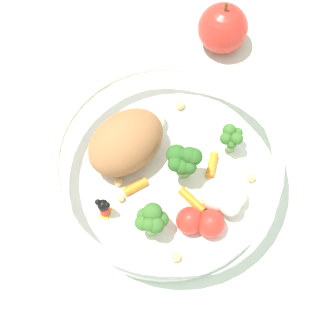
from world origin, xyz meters
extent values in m
plane|color=silver|center=(0.00, 0.00, 0.00)|extent=(2.40, 2.40, 0.00)
cylinder|color=white|center=(0.01, 0.00, 0.01)|extent=(0.24, 0.24, 0.01)
torus|color=white|center=(0.01, 0.00, 0.06)|extent=(0.25, 0.25, 0.01)
ellipsoid|color=#9E663D|center=(-0.01, -0.05, 0.04)|extent=(0.12, 0.11, 0.06)
cylinder|color=#7FAD5B|center=(0.07, 0.00, 0.02)|extent=(0.02, 0.02, 0.02)
sphere|color=#386B28|center=(0.08, 0.00, 0.05)|extent=(0.02, 0.02, 0.02)
sphere|color=#386B28|center=(0.08, 0.01, 0.05)|extent=(0.02, 0.02, 0.02)
sphere|color=#386B28|center=(0.07, 0.01, 0.04)|extent=(0.02, 0.02, 0.02)
sphere|color=#386B28|center=(0.07, 0.00, 0.05)|extent=(0.02, 0.02, 0.02)
sphere|color=#386B28|center=(0.07, 0.00, 0.04)|extent=(0.02, 0.02, 0.02)
sphere|color=#386B28|center=(0.07, -0.01, 0.04)|extent=(0.02, 0.02, 0.02)
sphere|color=#386B28|center=(0.08, -0.01, 0.04)|extent=(0.02, 0.02, 0.02)
cylinder|color=#7FAD5B|center=(-0.04, 0.06, 0.02)|extent=(0.01, 0.01, 0.02)
sphere|color=#386B28|center=(-0.04, 0.06, 0.04)|extent=(0.01, 0.01, 0.01)
sphere|color=#386B28|center=(-0.04, 0.07, 0.04)|extent=(0.01, 0.01, 0.01)
sphere|color=#386B28|center=(-0.05, 0.07, 0.04)|extent=(0.01, 0.01, 0.01)
sphere|color=#386B28|center=(-0.05, 0.06, 0.04)|extent=(0.02, 0.02, 0.02)
sphere|color=#386B28|center=(-0.04, 0.06, 0.04)|extent=(0.01, 0.01, 0.01)
cylinder|color=#7FAD5B|center=(0.00, 0.02, 0.03)|extent=(0.02, 0.02, 0.03)
sphere|color=#2D6023|center=(0.01, 0.02, 0.05)|extent=(0.02, 0.02, 0.02)
sphere|color=#2D6023|center=(0.01, 0.03, 0.05)|extent=(0.02, 0.02, 0.02)
sphere|color=#2D6023|center=(0.00, 0.03, 0.06)|extent=(0.02, 0.02, 0.02)
sphere|color=#2D6023|center=(0.00, 0.02, 0.06)|extent=(0.02, 0.02, 0.02)
sphere|color=#2D6023|center=(0.00, 0.01, 0.06)|extent=(0.02, 0.02, 0.02)
sphere|color=#2D6023|center=(0.00, 0.01, 0.05)|extent=(0.02, 0.02, 0.02)
sphere|color=#2D6023|center=(0.01, 0.01, 0.05)|extent=(0.02, 0.02, 0.02)
sphere|color=silver|center=(0.04, 0.08, 0.03)|extent=(0.02, 0.02, 0.02)
sphere|color=silver|center=(0.02, 0.08, 0.03)|extent=(0.03, 0.03, 0.03)
sphere|color=silver|center=(0.02, 0.07, 0.03)|extent=(0.03, 0.03, 0.03)
sphere|color=silver|center=(0.02, 0.06, 0.03)|extent=(0.04, 0.04, 0.04)
sphere|color=white|center=(-0.05, -0.04, 0.03)|extent=(0.02, 0.02, 0.02)
sphere|color=white|center=(-0.05, -0.03, 0.03)|extent=(0.03, 0.03, 0.03)
sphere|color=white|center=(-0.05, -0.04, 0.03)|extent=(0.02, 0.02, 0.02)
sphere|color=white|center=(-0.06, -0.03, 0.02)|extent=(0.03, 0.03, 0.03)
sphere|color=white|center=(-0.05, -0.04, 0.02)|extent=(0.02, 0.02, 0.02)
sphere|color=white|center=(-0.05, -0.04, 0.03)|extent=(0.03, 0.03, 0.03)
sphere|color=white|center=(-0.05, -0.04, 0.03)|extent=(0.03, 0.03, 0.03)
cube|color=yellow|center=(0.07, -0.06, 0.01)|extent=(0.02, 0.01, 0.00)
cylinder|color=red|center=(0.07, -0.06, 0.02)|extent=(0.01, 0.01, 0.02)
sphere|color=black|center=(0.07, -0.06, 0.04)|extent=(0.01, 0.01, 0.01)
sphere|color=black|center=(0.07, -0.06, 0.04)|extent=(0.01, 0.01, 0.01)
sphere|color=black|center=(0.07, -0.05, 0.04)|extent=(0.01, 0.01, 0.01)
cylinder|color=orange|center=(-0.01, 0.05, 0.02)|extent=(0.03, 0.01, 0.01)
cylinder|color=orange|center=(0.03, -0.03, 0.02)|extent=(0.03, 0.03, 0.01)
cylinder|color=orange|center=(0.03, 0.04, 0.02)|extent=(0.03, 0.03, 0.01)
sphere|color=red|center=(0.06, 0.04, 0.03)|extent=(0.03, 0.03, 0.03)
sphere|color=red|center=(0.06, 0.06, 0.03)|extent=(0.03, 0.03, 0.03)
sphere|color=#D1B775|center=(-0.08, -0.01, 0.02)|extent=(0.01, 0.01, 0.01)
sphere|color=#D1B775|center=(0.05, -0.04, 0.02)|extent=(0.01, 0.01, 0.01)
sphere|color=tan|center=(-0.01, 0.09, 0.02)|extent=(0.01, 0.01, 0.01)
sphere|color=#D1B775|center=(0.10, 0.03, 0.02)|extent=(0.01, 0.01, 0.01)
sphere|color=tan|center=(0.03, -0.05, 0.02)|extent=(0.01, 0.01, 0.01)
sphere|color=#D1B775|center=(0.00, -0.09, 0.02)|extent=(0.01, 0.01, 0.01)
sphere|color=red|center=(-0.20, 0.02, 0.03)|extent=(0.06, 0.06, 0.06)
cylinder|color=brown|center=(-0.20, 0.02, 0.07)|extent=(0.00, 0.00, 0.01)
camera|label=1|loc=(0.23, 0.06, 0.53)|focal=52.96mm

